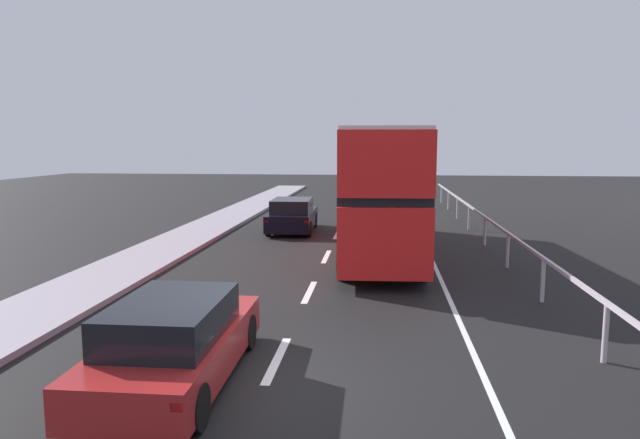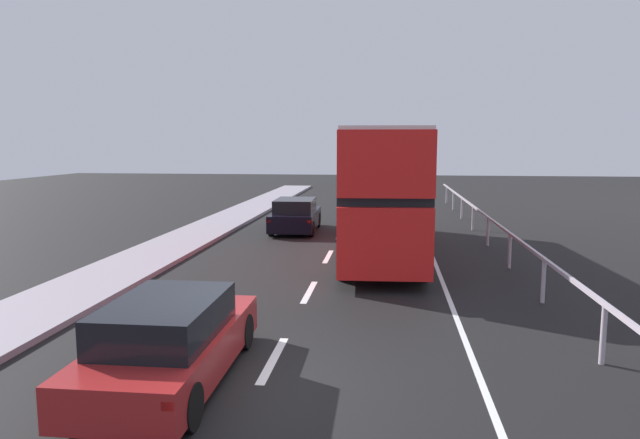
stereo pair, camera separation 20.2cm
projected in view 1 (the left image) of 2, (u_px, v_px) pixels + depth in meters
ground_plane at (267, 384)px, 9.10m from camera, size 75.09×120.00×0.10m
lane_paint_markings at (391, 268)px, 17.29m from camera, size 3.63×46.00×0.01m
bridge_side_railing at (508, 239)px, 17.26m from camera, size 0.10×42.00×1.10m
double_decker_bus_red at (377, 187)px, 19.62m from camera, size 2.93×11.53×4.21m
hatchback_car_near at (175, 342)px, 8.94m from camera, size 1.84×4.45×1.39m
sedan_car_ahead at (292, 216)px, 24.41m from camera, size 1.95×4.18×1.42m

